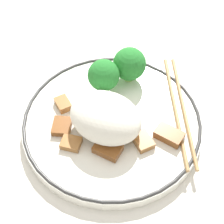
{
  "coord_description": "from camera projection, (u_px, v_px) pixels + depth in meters",
  "views": [
    {
      "loc": [
        -0.15,
        0.28,
        0.45
      ],
      "look_at": [
        0.0,
        0.0,
        0.04
      ],
      "focal_mm": 60.0,
      "sensor_mm": 36.0,
      "label": 1
    }
  ],
  "objects": [
    {
      "name": "meat_mid_left",
      "position": [
        169.0,
        135.0,
        0.51
      ],
      "size": [
        0.04,
        0.03,
        0.01
      ],
      "color": "brown",
      "rests_on": "plate"
    },
    {
      "name": "rice_mound",
      "position": [
        106.0,
        118.0,
        0.5
      ],
      "size": [
        0.1,
        0.08,
        0.06
      ],
      "color": "white",
      "rests_on": "plate"
    },
    {
      "name": "broccoli_back_left",
      "position": [
        129.0,
        64.0,
        0.56
      ],
      "size": [
        0.05,
        0.05,
        0.06
      ],
      "color": "#7FB756",
      "rests_on": "plate"
    },
    {
      "name": "broccoli_back_center",
      "position": [
        104.0,
        76.0,
        0.55
      ],
      "size": [
        0.05,
        0.05,
        0.06
      ],
      "color": "#7FB756",
      "rests_on": "plate"
    },
    {
      "name": "plate",
      "position": [
        112.0,
        123.0,
        0.54
      ],
      "size": [
        0.26,
        0.26,
        0.02
      ],
      "color": "white",
      "rests_on": "ground_plane"
    },
    {
      "name": "meat_on_rice_edge",
      "position": [
        62.0,
        126.0,
        0.52
      ],
      "size": [
        0.04,
        0.04,
        0.01
      ],
      "color": "brown",
      "rests_on": "plate"
    },
    {
      "name": "chopsticks",
      "position": [
        179.0,
        109.0,
        0.54
      ],
      "size": [
        0.12,
        0.18,
        0.01
      ],
      "color": "#AD8451",
      "rests_on": "plate"
    },
    {
      "name": "meat_near_front",
      "position": [
        108.0,
        149.0,
        0.5
      ],
      "size": [
        0.04,
        0.03,
        0.01
      ],
      "color": "brown",
      "rests_on": "plate"
    },
    {
      "name": "meat_near_back",
      "position": [
        71.0,
        143.0,
        0.51
      ],
      "size": [
        0.03,
        0.03,
        0.01
      ],
      "color": "#9E6633",
      "rests_on": "plate"
    },
    {
      "name": "meat_near_right",
      "position": [
        143.0,
        141.0,
        0.51
      ],
      "size": [
        0.04,
        0.04,
        0.01
      ],
      "color": "#9E6633",
      "rests_on": "plate"
    },
    {
      "name": "ground_plane",
      "position": [
        112.0,
        128.0,
        0.55
      ],
      "size": [
        3.0,
        3.0,
        0.0
      ],
      "primitive_type": "plane",
      "color": "silver"
    },
    {
      "name": "meat_near_left",
      "position": [
        63.0,
        104.0,
        0.55
      ],
      "size": [
        0.03,
        0.03,
        0.01
      ],
      "color": "#9E6633",
      "rests_on": "plate"
    }
  ]
}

